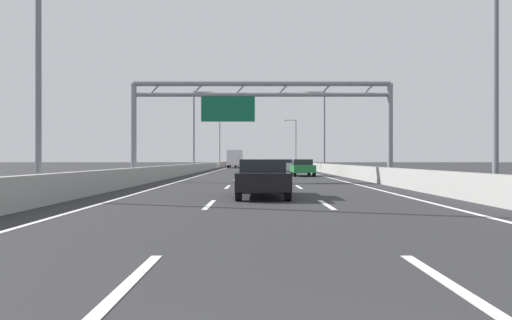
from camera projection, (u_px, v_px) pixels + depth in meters
The scene contains 54 objects.
ground_plane at pixel (256, 166), 101.61m from camera, with size 260.00×260.00×0.00m, color #2D2D30.
lane_dash_left_0 at pixel (125, 284), 5.10m from camera, with size 0.16×3.00×0.01m, color white.
lane_dash_left_1 at pixel (207, 205), 14.10m from camera, with size 0.16×3.00×0.01m, color white.
lane_dash_left_2 at pixel (226, 187), 23.10m from camera, with size 0.16×3.00×0.01m, color white.
lane_dash_left_3 at pixel (233, 179), 32.10m from camera, with size 0.16×3.00×0.01m, color white.
lane_dash_left_4 at pixel (238, 175), 41.10m from camera, with size 0.16×3.00×0.01m, color white.
lane_dash_left_5 at pixel (241, 172), 50.10m from camera, with size 0.16×3.00×0.01m, color white.
lane_dash_left_6 at pixel (243, 170), 59.10m from camera, with size 0.16×3.00×0.01m, color white.
lane_dash_left_7 at pixel (244, 169), 68.10m from camera, with size 0.16×3.00×0.01m, color white.
lane_dash_left_8 at pixel (245, 168), 77.10m from camera, with size 0.16×3.00×0.01m, color white.
lane_dash_left_9 at pixel (246, 167), 86.10m from camera, with size 0.16×3.00×0.01m, color white.
lane_dash_left_10 at pixel (247, 166), 95.10m from camera, with size 0.16×3.00×0.01m, color white.
lane_dash_left_11 at pixel (248, 166), 104.10m from camera, with size 0.16×3.00×0.01m, color white.
lane_dash_left_12 at pixel (248, 165), 113.10m from camera, with size 0.16×3.00×0.01m, color white.
lane_dash_left_13 at pixel (249, 165), 122.10m from camera, with size 0.16×3.00×0.01m, color white.
lane_dash_left_14 at pixel (249, 164), 131.10m from camera, with size 0.16×3.00×0.01m, color white.
lane_dash_left_15 at pixel (249, 164), 140.10m from camera, with size 0.16×3.00×0.01m, color white.
lane_dash_left_16 at pixel (249, 164), 149.10m from camera, with size 0.16×3.00×0.01m, color white.
lane_dash_left_17 at pixel (250, 163), 158.10m from camera, with size 0.16×3.00×0.01m, color white.
lane_dash_right_0 at pixel (448, 284), 5.12m from camera, with size 0.16×3.00×0.01m, color white.
lane_dash_right_1 at pixel (324, 205), 14.12m from camera, with size 0.16×3.00×0.01m, color white.
lane_dash_right_2 at pixel (297, 187), 23.12m from camera, with size 0.16×3.00×0.01m, color white.
lane_dash_right_3 at pixel (285, 179), 32.12m from camera, with size 0.16×3.00×0.01m, color white.
lane_dash_right_4 at pixel (278, 175), 41.12m from camera, with size 0.16×3.00×0.01m, color white.
lane_dash_right_5 at pixel (274, 172), 50.12m from camera, with size 0.16×3.00×0.01m, color white.
lane_dash_right_6 at pixel (271, 170), 59.12m from camera, with size 0.16×3.00×0.01m, color white.
lane_dash_right_7 at pixel (268, 169), 68.12m from camera, with size 0.16×3.00×0.01m, color white.
lane_dash_right_8 at pixel (267, 168), 77.12m from camera, with size 0.16×3.00×0.01m, color white.
lane_dash_right_9 at pixel (265, 167), 86.12m from camera, with size 0.16×3.00×0.01m, color white.
lane_dash_right_10 at pixel (264, 166), 95.12m from camera, with size 0.16×3.00×0.01m, color white.
lane_dash_right_11 at pixel (263, 166), 104.12m from camera, with size 0.16×3.00×0.01m, color white.
lane_dash_right_12 at pixel (263, 165), 113.12m from camera, with size 0.16×3.00×0.01m, color white.
lane_dash_right_13 at pixel (262, 165), 122.12m from camera, with size 0.16×3.00×0.01m, color white.
lane_dash_right_14 at pixel (261, 164), 131.12m from camera, with size 0.16×3.00×0.01m, color white.
lane_dash_right_15 at pixel (261, 164), 140.12m from camera, with size 0.16×3.00×0.01m, color white.
lane_dash_right_16 at pixel (261, 164), 149.12m from camera, with size 0.16×3.00×0.01m, color white.
lane_dash_right_17 at pixel (260, 163), 158.12m from camera, with size 0.16×3.00×0.01m, color white.
edge_line_left at pixel (229, 167), 89.58m from camera, with size 0.16×176.00×0.01m, color white.
edge_line_right at pixel (283, 167), 89.63m from camera, with size 0.16×176.00×0.01m, color white.
barrier_left at pixel (227, 163), 111.58m from camera, with size 0.45×220.00×0.95m.
barrier_right at pixel (284, 163), 111.64m from camera, with size 0.45×220.00×0.95m.
sign_gantry at pixel (255, 105), 28.99m from camera, with size 16.61×0.36×6.36m.
streetlamp_left_near at pixel (43, 40), 15.38m from camera, with size 2.58×0.28×9.50m.
streetlamp_right_near at pixel (486, 41), 15.45m from camera, with size 2.58×0.28×9.50m.
streetlamp_left_mid at pixel (194, 126), 53.98m from camera, with size 2.58×0.28×9.50m.
streetlamp_right_mid at pixel (320, 126), 54.05m from camera, with size 2.58×0.28×9.50m.
streetlamp_left_far at pixel (219, 140), 92.58m from camera, with size 2.58×0.28×9.50m.
streetlamp_right_far at pixel (293, 140), 92.65m from camera, with size 2.58×0.28×9.50m.
orange_car at pixel (271, 162), 109.34m from camera, with size 1.74×4.66×1.42m.
silver_car at pixel (287, 165), 54.74m from camera, with size 1.78×4.28×1.41m.
red_car at pixel (237, 163), 85.11m from camera, with size 1.71×4.33×1.48m.
green_car at pixel (300, 167), 38.76m from camera, with size 1.78×4.57×1.41m.
black_car at pixel (260, 177), 17.20m from camera, with size 1.87×4.69×1.40m.
box_truck at pixel (233, 158), 76.38m from camera, with size 2.34×8.35×2.89m.
Camera 1 is at (-0.37, -1.61, 1.40)m, focal length 32.18 mm.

